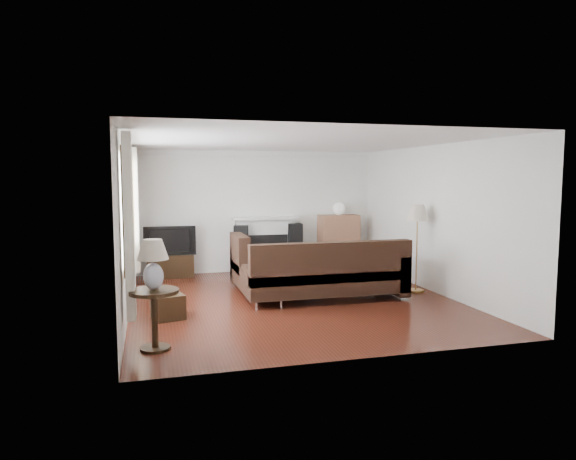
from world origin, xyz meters
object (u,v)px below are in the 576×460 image
object	(u,v)px
coffee_table	(310,270)
side_table	(155,320)
sectional_sofa	(324,271)
tv_stand	(170,266)
bookshelf	(339,242)
floor_lamp	(417,248)

from	to	relation	value
coffee_table	side_table	bearing A→B (deg)	-112.42
sectional_sofa	coffee_table	world-z (taller)	sectional_sofa
tv_stand	bookshelf	world-z (taller)	bookshelf
sectional_sofa	floor_lamp	distance (m)	1.74
coffee_table	floor_lamp	bearing A→B (deg)	-23.08
tv_stand	floor_lamp	distance (m)	4.73
floor_lamp	side_table	bearing A→B (deg)	-156.10
tv_stand	coffee_table	bearing A→B (deg)	-23.09
sectional_sofa	side_table	world-z (taller)	sectional_sofa
tv_stand	sectional_sofa	size ratio (longest dim) A/B	0.32
tv_stand	floor_lamp	bearing A→B (deg)	-31.04
floor_lamp	side_table	xyz separation A→B (m)	(-4.37, -1.94, -0.40)
tv_stand	floor_lamp	xyz separation A→B (m)	(4.03, -2.42, 0.53)
coffee_table	sectional_sofa	bearing A→B (deg)	-79.98
bookshelf	sectional_sofa	size ratio (longest dim) A/B	0.41
coffee_table	floor_lamp	size ratio (longest dim) A/B	0.68
coffee_table	floor_lamp	xyz separation A→B (m)	(1.48, -1.34, 0.55)
bookshelf	floor_lamp	size ratio (longest dim) A/B	0.77
sectional_sofa	coffee_table	distance (m)	1.49
floor_lamp	side_table	distance (m)	4.80
bookshelf	coffee_table	size ratio (longest dim) A/B	1.13
tv_stand	side_table	xyz separation A→B (m)	(-0.34, -4.36, 0.12)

